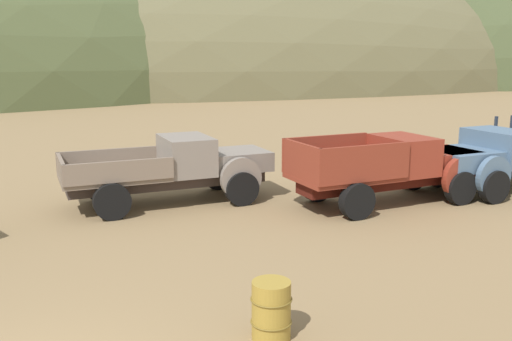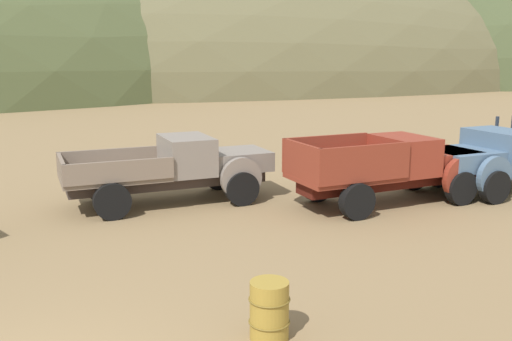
{
  "view_description": "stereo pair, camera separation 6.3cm",
  "coord_description": "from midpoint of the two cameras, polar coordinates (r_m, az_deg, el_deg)",
  "views": [
    {
      "loc": [
        0.19,
        -6.59,
        4.17
      ],
      "look_at": [
        5.97,
        6.02,
        1.27
      ],
      "focal_mm": 39.23,
      "sensor_mm": 36.0,
      "label": 1
    },
    {
      "loc": [
        0.25,
        -6.62,
        4.17
      ],
      "look_at": [
        5.97,
        6.02,
        1.27
      ],
      "focal_mm": 39.23,
      "sensor_mm": 36.0,
      "label": 2
    }
  ],
  "objects": [
    {
      "name": "hill_distant",
      "position": [
        80.83,
        -0.0,
        8.84
      ],
      "size": [
        117.7,
        55.92,
        37.5
      ],
      "primitive_type": "ellipsoid",
      "color": "brown",
      "rests_on": "ground"
    },
    {
      "name": "hill_far_right",
      "position": [
        119.43,
        22.94,
        8.88
      ],
      "size": [
        119.64,
        85.75,
        55.96
      ],
      "primitive_type": "ellipsoid",
      "color": "#424C2D",
      "rests_on": "ground"
    },
    {
      "name": "truck_primer_gray",
      "position": [
        16.07,
        -7.46,
        0.26
      ],
      "size": [
        5.89,
        2.46,
        1.89
      ],
      "rotation": [
        0.0,
        0.0,
        -0.03
      ],
      "color": "#3D322D",
      "rests_on": "ground"
    },
    {
      "name": "truck_rust_red",
      "position": [
        16.43,
        14.22,
        0.33
      ],
      "size": [
        5.73,
        2.29,
        1.91
      ],
      "rotation": [
        0.0,
        0.0,
        -0.0
      ],
      "color": "#42140D",
      "rests_on": "ground"
    },
    {
      "name": "truck_chalk_blue",
      "position": [
        18.91,
        23.61,
        1.16
      ],
      "size": [
        6.09,
        2.54,
        2.16
      ],
      "rotation": [
        0.0,
        0.0,
        3.14
      ],
      "color": "#262D39",
      "rests_on": "ground"
    },
    {
      "name": "oil_drum_spare",
      "position": [
        8.55,
        1.35,
        -14.04
      ],
      "size": [
        0.63,
        0.63,
        0.9
      ],
      "color": "olive",
      "rests_on": "ground"
    },
    {
      "name": "bush_front_left",
      "position": [
        20.88,
        15.7,
        0.34
      ],
      "size": [
        0.9,
        0.83,
        0.79
      ],
      "color": "#5B8E42",
      "rests_on": "ground"
    }
  ]
}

